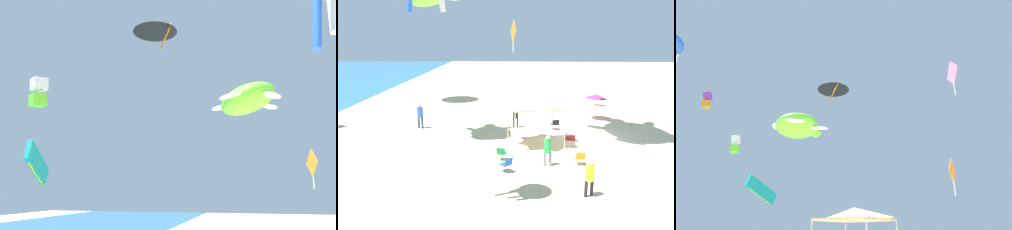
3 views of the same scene
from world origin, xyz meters
The scene contains 5 objects.
kite_turtle_lime centered at (-0.97, 10.09, 9.26)m, with size 4.31×3.82×1.99m.
kite_diamond_orange centered at (12.43, 5.27, 6.99)m, with size 2.22×0.59×3.25m.
kite_parafoil_teal centered at (5.06, 26.18, 6.81)m, with size 5.14×1.99×3.16m.
kite_delta_black centered at (9.28, 18.03, 19.31)m, with size 5.64×5.64×3.13m.
kite_box_white centered at (-0.42, 22.61, 10.75)m, with size 1.20×1.19×1.83m.
Camera 1 is at (-17.70, 9.92, 4.80)m, focal length 35.88 mm.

